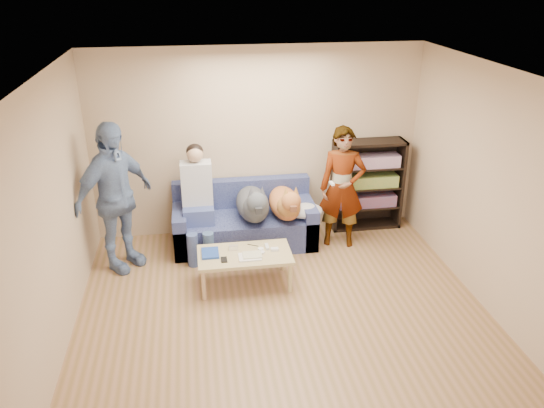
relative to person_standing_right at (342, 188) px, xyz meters
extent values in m
plane|color=olive|center=(-1.04, -1.85, -0.82)|extent=(5.00, 5.00, 0.00)
plane|color=white|center=(-1.04, -1.85, 1.78)|extent=(5.00, 5.00, 0.00)
plane|color=tan|center=(-1.04, 0.65, 0.48)|extent=(4.50, 0.00, 4.50)
plane|color=tan|center=(-3.29, -1.85, 0.48)|extent=(0.00, 5.00, 5.00)
plane|color=tan|center=(1.21, -1.85, 0.48)|extent=(0.00, 5.00, 5.00)
ellipsoid|color=silver|center=(-0.49, 0.03, -0.31)|extent=(0.47, 0.40, 0.16)
imported|color=gray|center=(0.00, 0.00, 0.00)|extent=(0.68, 0.53, 1.65)
imported|color=#7DA2C9|center=(-2.89, -0.17, 0.12)|extent=(1.11, 1.11, 1.89)
cube|color=white|center=(-0.20, -0.20, 0.15)|extent=(0.05, 0.11, 0.03)
cube|color=#1B3C96|center=(-1.80, -0.79, -0.39)|extent=(0.20, 0.26, 0.03)
cube|color=silver|center=(-1.35, -0.94, -0.40)|extent=(0.26, 0.20, 0.02)
cube|color=#C0BC99|center=(-1.32, -0.92, -0.38)|extent=(0.22, 0.17, 0.01)
cube|color=silver|center=(-1.52, -0.72, -0.38)|extent=(0.11, 0.06, 0.05)
cube|color=silver|center=(-1.12, -0.74, -0.39)|extent=(0.04, 0.13, 0.03)
cube|color=silver|center=(-1.04, -0.82, -0.39)|extent=(0.09, 0.06, 0.03)
cylinder|color=silver|center=(-1.20, -0.86, -0.39)|extent=(0.07, 0.07, 0.02)
cylinder|color=white|center=(-1.20, -0.78, -0.39)|extent=(0.07, 0.07, 0.02)
cylinder|color=orange|center=(-1.42, -1.00, -0.40)|extent=(0.13, 0.06, 0.01)
cylinder|color=black|center=(-1.28, -0.66, -0.40)|extent=(0.13, 0.08, 0.01)
cube|color=black|center=(-1.65, -0.96, -0.40)|extent=(0.07, 0.12, 0.02)
cube|color=#515B93|center=(-1.29, 0.20, -0.61)|extent=(1.90, 0.85, 0.42)
cube|color=#515B93|center=(-1.29, 0.53, -0.20)|extent=(1.90, 0.18, 0.40)
cube|color=#515B93|center=(-2.15, 0.20, -0.53)|extent=(0.18, 0.85, 0.58)
cube|color=#515B93|center=(-0.43, 0.20, -0.53)|extent=(0.18, 0.85, 0.58)
cube|color=#444F96|center=(-1.90, 0.12, -0.29)|extent=(0.40, 0.38, 0.22)
cylinder|color=#425B91|center=(-2.00, -0.30, -0.61)|extent=(0.14, 0.14, 0.47)
cylinder|color=#405D8D|center=(-1.80, -0.30, -0.61)|extent=(0.14, 0.14, 0.47)
cube|color=silver|center=(-1.90, 0.22, 0.10)|extent=(0.40, 0.24, 0.58)
sphere|color=tan|center=(-1.90, 0.22, 0.50)|extent=(0.21, 0.21, 0.21)
ellipsoid|color=black|center=(-1.90, 0.25, 0.53)|extent=(0.22, 0.22, 0.19)
ellipsoid|color=#474A51|center=(-1.18, 0.15, -0.22)|extent=(0.43, 0.90, 0.38)
sphere|color=#45484E|center=(-1.18, -0.18, -0.13)|extent=(0.33, 0.33, 0.33)
sphere|color=#46494F|center=(-1.18, -0.35, 0.02)|extent=(0.26, 0.26, 0.26)
cube|color=black|center=(-1.18, -0.48, -0.02)|extent=(0.08, 0.13, 0.08)
cone|color=#53545E|center=(-1.25, -0.33, 0.16)|extent=(0.08, 0.08, 0.13)
cone|color=#52545D|center=(-1.11, -0.33, 0.16)|extent=(0.08, 0.08, 0.13)
cylinder|color=#4C4D56|center=(-1.18, 0.57, -0.25)|extent=(0.05, 0.29, 0.17)
ellipsoid|color=#C5713C|center=(-0.75, 0.13, -0.23)|extent=(0.41, 0.85, 0.35)
sphere|color=#B07C35|center=(-0.75, -0.17, -0.15)|extent=(0.31, 0.31, 0.31)
sphere|color=#C5633C|center=(-0.75, -0.33, 0.00)|extent=(0.25, 0.25, 0.25)
cube|color=brown|center=(-0.75, -0.44, -0.04)|extent=(0.08, 0.12, 0.07)
cone|color=#C4863C|center=(-0.81, -0.30, 0.13)|extent=(0.08, 0.08, 0.12)
cone|color=#AA6E34|center=(-0.69, -0.30, 0.13)|extent=(0.08, 0.08, 0.12)
cylinder|color=#BB8139|center=(-0.75, 0.52, -0.26)|extent=(0.05, 0.28, 0.16)
cube|color=tan|center=(-1.40, -0.84, -0.42)|extent=(1.10, 0.60, 0.04)
cylinder|color=tan|center=(-1.90, -1.09, -0.63)|extent=(0.05, 0.05, 0.38)
cylinder|color=#CAB97C|center=(-0.90, -1.09, -0.63)|extent=(0.05, 0.05, 0.38)
cylinder|color=tan|center=(-1.90, -0.59, -0.63)|extent=(0.05, 0.05, 0.38)
cylinder|color=#D3B882|center=(-0.90, -0.59, -0.63)|extent=(0.05, 0.05, 0.38)
cube|color=black|center=(0.03, 0.47, -0.17)|extent=(0.04, 0.34, 1.30)
cube|color=black|center=(0.99, 0.47, -0.17)|extent=(0.04, 0.34, 1.30)
cube|color=black|center=(0.51, 0.47, 0.46)|extent=(1.00, 0.34, 0.04)
cube|color=black|center=(0.51, 0.47, -0.80)|extent=(1.00, 0.34, 0.04)
cube|color=black|center=(0.51, 0.63, -0.17)|extent=(1.00, 0.02, 1.30)
cube|color=black|center=(0.51, 0.47, -0.50)|extent=(0.94, 0.32, 0.03)
cube|color=black|center=(0.51, 0.47, -0.20)|extent=(0.94, 0.32, 0.02)
cube|color=black|center=(0.51, 0.47, 0.10)|extent=(0.94, 0.32, 0.02)
cube|color=#B23333|center=(0.51, 0.45, -0.41)|extent=(0.84, 0.24, 0.17)
cube|color=gold|center=(0.51, 0.45, -0.11)|extent=(0.84, 0.24, 0.17)
cube|color=#994C99|center=(0.51, 0.45, 0.19)|extent=(0.84, 0.24, 0.17)
camera|label=1|loc=(-1.91, -6.26, 2.67)|focal=35.00mm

